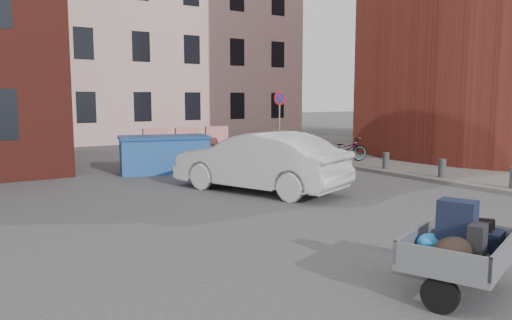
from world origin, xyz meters
TOP-DOWN VIEW (x-y plane):
  - ground at (0.00, 0.00)m, footprint 120.00×120.00m
  - sidewalk at (10.00, 4.00)m, footprint 9.00×24.00m
  - building_pink at (6.00, 22.00)m, footprint 16.00×8.00m
  - no_parking_sign at (6.00, 9.48)m, footprint 0.60×0.09m
  - bollards at (6.00, 3.40)m, footprint 0.22×9.02m
  - barriers at (4.20, 15.00)m, footprint 4.70×0.18m
  - trailer at (-1.26, -4.39)m, footprint 1.88×1.98m
  - dumpster at (-0.23, 7.47)m, footprint 3.21×2.21m
  - silver_car at (0.54, 2.89)m, footprint 3.31×5.11m
  - bicycle at (6.20, 5.57)m, footprint 1.82×1.08m

SIDE VIEW (x-z plane):
  - ground at x=0.00m, z-range 0.00..0.00m
  - sidewalk at x=10.00m, z-range 0.00..0.12m
  - bollards at x=6.00m, z-range 0.12..0.67m
  - barriers at x=4.20m, z-range 0.00..1.00m
  - bicycle at x=6.20m, z-range 0.12..1.02m
  - trailer at x=-1.26m, z-range 0.01..1.21m
  - dumpster at x=-0.23m, z-range 0.00..1.23m
  - silver_car at x=0.54m, z-range 0.00..1.59m
  - no_parking_sign at x=6.00m, z-range 0.69..3.34m
  - building_pink at x=6.00m, z-range 0.00..14.00m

